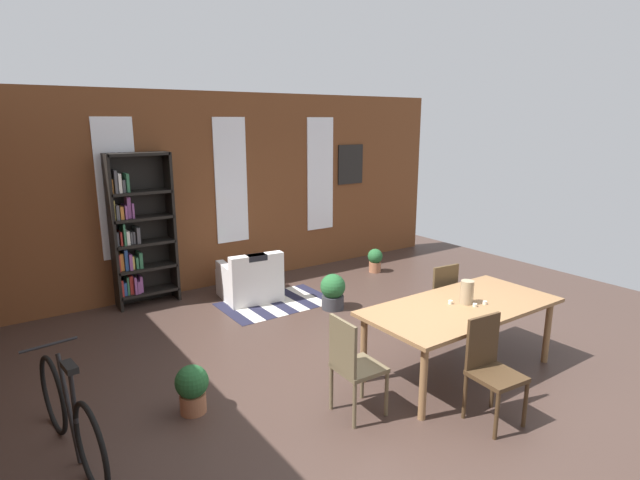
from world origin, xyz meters
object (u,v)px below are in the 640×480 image
Objects in this scene: dining_chair_near_left at (491,366)px; bicycle_second at (70,417)px; dining_chair_far_right at (438,298)px; armchair_white at (250,281)px; potted_plant_corner at (333,291)px; dining_table at (461,311)px; potted_plant_window at (375,259)px; vase_on_table at (467,292)px; dining_chair_head_left at (353,363)px; potted_plant_by_shelf at (192,387)px; bookshelf_tall at (138,232)px.

dining_chair_near_left is 0.57× the size of bicycle_second.
dining_chair_far_right reaches higher than armchair_white.
potted_plant_corner is (-0.48, 1.51, -0.25)m from dining_chair_far_right.
potted_plant_window is at bearing 63.00° from dining_table.
dining_table is at bearing -180.00° from vase_on_table.
dining_table reaches higher than armchair_white.
dining_chair_head_left is (-1.44, 0.00, -0.17)m from dining_table.
bicycle_second is (-3.16, 1.56, -0.16)m from dining_chair_near_left.
dining_table is at bearing 57.27° from dining_chair_near_left.
potted_plant_window is at bearing 24.77° from bicycle_second.
dining_chair_head_left is at bearing -20.43° from bicycle_second.
bicycle_second is at bearing -176.77° from potted_plant_by_shelf.
vase_on_table reaches higher than dining_table.
dining_chair_near_left is at bearing -37.00° from potted_plant_by_shelf.
dining_table is 0.21m from vase_on_table.
vase_on_table is 0.26× the size of dining_chair_far_right.
bookshelf_tall is 4.77× the size of potted_plant_by_shelf.
bookshelf_tall is 3.26m from potted_plant_by_shelf.
potted_plant_by_shelf is (-2.14, 1.62, -0.26)m from dining_chair_near_left.
dining_table is 2.25× the size of dining_chair_near_left.
dining_chair_head_left reaches higher than dining_table.
dining_chair_far_right reaches higher than potted_plant_corner.
vase_on_table is 3.46m from armchair_white.
bookshelf_tall reaches higher than bicycle_second.
dining_chair_far_right is at bearing -115.20° from potted_plant_window.
dining_table reaches higher than potted_plant_by_shelf.
dining_chair_near_left is at bearing -126.49° from vase_on_table.
dining_chair_near_left is at bearing -122.73° from dining_table.
potted_plant_by_shelf is (-2.69, 0.88, -0.63)m from vase_on_table.
potted_plant_window is at bearing 61.89° from dining_chair_near_left.
dining_chair_far_right is 1.00× the size of dining_chair_head_left.
dining_chair_head_left is at bearing 142.55° from dining_chair_near_left.
armchair_white is at bearing 78.59° from dining_chair_head_left.
armchair_white reaches higher than potted_plant_corner.
dining_table is 2.25× the size of dining_chair_far_right.
bookshelf_tall is at bearing 81.92° from potted_plant_by_shelf.
dining_table is 4.17× the size of potted_plant_corner.
dining_chair_near_left is (-0.48, -0.74, -0.17)m from dining_table.
bookshelf_tall is 3.58m from bicycle_second.
bicycle_second is (-2.86, -2.48, 0.07)m from armchair_white.
potted_plant_window is at bearing 31.22° from potted_plant_corner.
dining_chair_head_left is at bearing -122.52° from potted_plant_corner.
dining_chair_head_left is 0.57× the size of bicycle_second.
vase_on_table is 0.54× the size of potted_plant_by_shelf.
dining_chair_far_right is 3.11m from potted_plant_by_shelf.
potted_plant_window is (1.19, 2.53, -0.29)m from dining_chair_far_right.
dining_table is at bearing -0.10° from dining_chair_head_left.
potted_plant_by_shelf is at bearing -127.21° from armchair_white.
bookshelf_tall is (-0.73, 4.00, 0.57)m from dining_chair_head_left.
armchair_white is 3.79m from bicycle_second.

